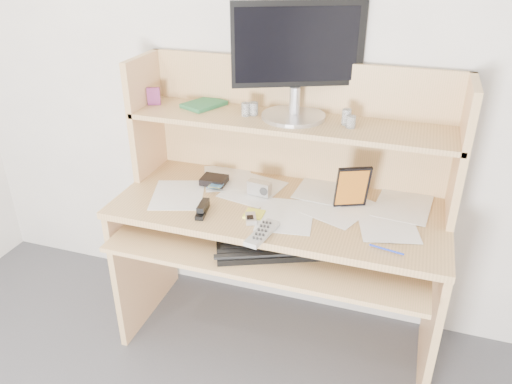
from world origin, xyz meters
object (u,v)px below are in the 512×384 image
(desk, at_px, (284,208))
(monitor, at_px, (297,57))
(keyboard, at_px, (280,247))
(game_case, at_px, (352,187))
(tv_remote, at_px, (262,233))

(desk, distance_m, monitor, 0.65)
(desk, relative_size, keyboard, 2.61)
(keyboard, height_order, monitor, monitor)
(keyboard, relative_size, monitor, 1.05)
(game_case, bearing_deg, keyboard, -158.00)
(keyboard, relative_size, game_case, 2.77)
(keyboard, bearing_deg, monitor, 74.60)
(tv_remote, bearing_deg, keyboard, 66.33)
(game_case, height_order, monitor, monitor)
(desk, bearing_deg, tv_remote, -88.98)
(desk, distance_m, tv_remote, 0.35)
(desk, bearing_deg, keyboard, -77.67)
(tv_remote, relative_size, monitor, 0.38)
(keyboard, bearing_deg, tv_remote, -147.39)
(keyboard, xyz_separation_m, game_case, (0.23, 0.24, 0.19))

